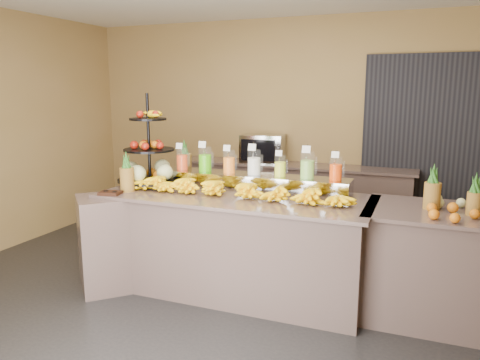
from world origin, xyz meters
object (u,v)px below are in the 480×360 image
Objects in this scene: fruit_stand at (153,162)px; condiment_caddy at (110,193)px; oven_warmer at (263,148)px; banana_heap at (234,187)px; right_fruit_pile at (450,206)px; pitcher_tray at (254,182)px.

condiment_caddy is at bearing -121.74° from fruit_stand.
fruit_stand is 1.66× the size of oven_warmer.
right_fruit_pile reaches higher than banana_heap.
right_fruit_pile is (1.72, -0.29, -0.01)m from pitcher_tray.
condiment_caddy is (-0.14, -0.53, -0.22)m from fruit_stand.
condiment_caddy is (-1.16, -0.69, -0.06)m from pitcher_tray.
right_fruit_pile is 2.96m from oven_warmer.
condiment_caddy is 0.46× the size of right_fruit_pile.
right_fruit_pile reaches higher than pitcher_tray.
banana_heap is 2.03m from oven_warmer.
fruit_stand is at bearing -171.28° from pitcher_tray.
oven_warmer is at bearing 101.68° from banana_heap.
condiment_caddy is at bearing -111.61° from oven_warmer.
pitcher_tray is at bearing -8.77° from fruit_stand.
condiment_caddy is at bearing -149.23° from pitcher_tray.
right_fruit_pile is (2.88, 0.40, 0.06)m from condiment_caddy.
banana_heap reaches higher than pitcher_tray.
pitcher_tray is 1.75m from right_fruit_pile.
banana_heap is 11.58× the size of condiment_caddy.
pitcher_tray is 1.35m from condiment_caddy.
banana_heap is 1.80m from right_fruit_pile.
right_fruit_pile is at bearing -20.37° from fruit_stand.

